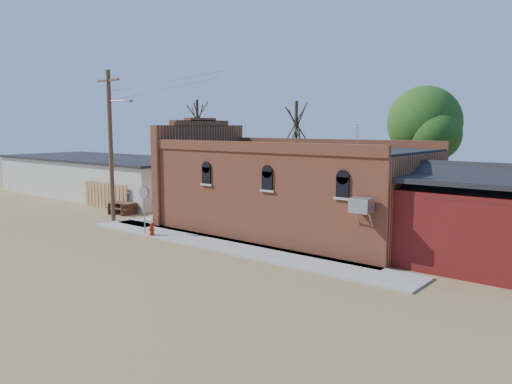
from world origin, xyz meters
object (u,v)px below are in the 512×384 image
Objects in this scene: fire_hydrant at (152,229)px; brick_bar at (287,189)px; stop_sign at (144,197)px; utility_pole at (111,143)px; trash_barrel at (178,213)px; picnic_table at (123,206)px.

brick_bar is at bearing 33.75° from fire_hydrant.
stop_sign is at bearing -134.08° from brick_bar.
utility_pole is at bearing -156.31° from brick_bar.
trash_barrel is (-6.94, -1.67, -1.85)m from brick_bar.
stop_sign is at bearing -67.00° from trash_barrel.
brick_bar is 7.51m from fire_hydrant.
fire_hydrant is 0.82× the size of trash_barrel.
brick_bar is 7.65m from stop_sign.
fire_hydrant is at bearing -13.42° from utility_pole.
stop_sign reaches higher than trash_barrel.
brick_bar is 12.04m from picnic_table.
trash_barrel reaches higher than picnic_table.
brick_bar is 24.39× the size of fire_hydrant.
fire_hydrant is 4.42m from trash_barrel.
fire_hydrant is 7.64m from picnic_table.
stop_sign reaches higher than fire_hydrant.
stop_sign is 4.43m from trash_barrel.
trash_barrel reaches higher than fire_hydrant.
trash_barrel is at bearing -0.87° from picnic_table.
utility_pole is 11.01× the size of trash_barrel.
stop_sign is (-0.58, 0.00, 1.63)m from fire_hydrant.
brick_bar is at bearing 60.72° from stop_sign.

